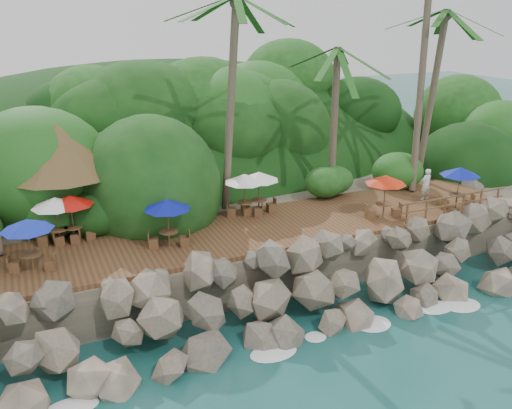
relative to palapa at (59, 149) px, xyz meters
name	(u,v)px	position (x,y,z in m)	size (l,w,h in m)	color
ground	(322,342)	(7.66, -9.89, -5.79)	(140.00, 140.00, 0.00)	#19514F
land_base	(190,190)	(7.66, 6.11, -4.74)	(32.00, 25.20, 2.10)	gray
jungle_hill	(161,174)	(7.66, 13.61, -5.79)	(44.80, 28.00, 15.40)	#143811
seawall	(297,290)	(7.66, -7.89, -4.64)	(29.00, 4.00, 2.30)	gray
terrace	(256,230)	(7.66, -3.89, -3.59)	(26.00, 5.00, 0.20)	brown
jungle_foliage	(196,211)	(7.66, 5.11, -5.79)	(44.00, 16.00, 12.00)	#143811
foam_line	(318,337)	(7.66, -9.59, -5.76)	(25.20, 0.80, 0.06)	white
palapa	(59,149)	(0.00, 0.00, 0.00)	(4.92, 4.92, 4.60)	brown
dining_clusters	(197,198)	(5.03, -3.65, -1.77)	(23.36, 5.11, 2.07)	brown
railing	(454,203)	(16.85, -6.24, -2.88)	(6.10, 0.10, 1.00)	brown
waiter	(426,184)	(17.13, -3.89, -2.67)	(0.59, 0.39, 1.63)	white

